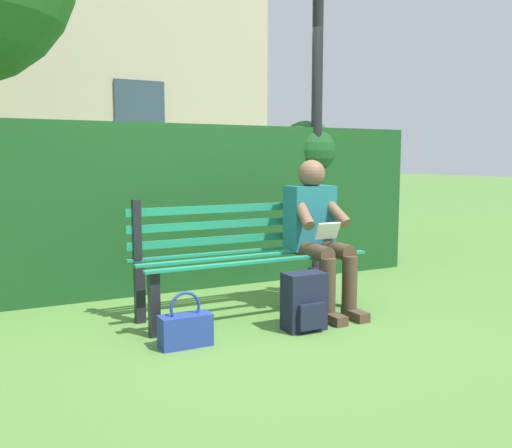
% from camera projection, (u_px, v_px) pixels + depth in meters
% --- Properties ---
extents(ground, '(60.00, 60.00, 0.00)m').
position_uv_depth(ground, '(250.00, 314.00, 4.31)').
color(ground, '#517F38').
extents(park_bench, '(1.80, 0.53, 0.91)m').
position_uv_depth(park_bench, '(245.00, 254.00, 4.33)').
color(park_bench, black).
rests_on(park_bench, ground).
extents(person_seated, '(0.44, 0.73, 1.20)m').
position_uv_depth(person_seated, '(318.00, 230.00, 4.39)').
color(person_seated, '#1E6672').
rests_on(person_seated, ground).
extents(hedge_backdrop, '(5.32, 0.77, 1.61)m').
position_uv_depth(hedge_backdrop, '(161.00, 203.00, 5.23)').
color(hedge_backdrop, '#19471E').
rests_on(hedge_backdrop, ground).
extents(backpack, '(0.29, 0.25, 0.41)m').
position_uv_depth(backpack, '(304.00, 302.00, 3.90)').
color(backpack, '#191E33').
rests_on(backpack, ground).
extents(handbag, '(0.34, 0.15, 0.36)m').
position_uv_depth(handbag, '(186.00, 329.00, 3.57)').
color(handbag, navy).
rests_on(handbag, ground).
extents(lamp_post, '(0.24, 0.24, 3.72)m').
position_uv_depth(lamp_post, '(317.00, 73.00, 5.49)').
color(lamp_post, black).
rests_on(lamp_post, ground).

